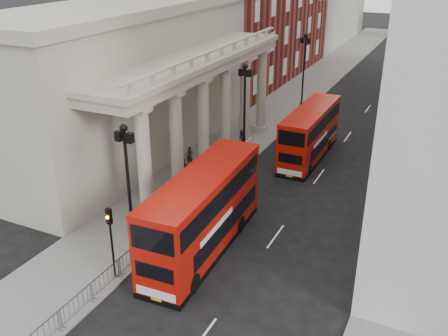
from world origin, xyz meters
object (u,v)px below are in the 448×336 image
(lamp_post_mid, at_px, (245,107))
(pedestrian_b, at_px, (183,167))
(lamp_post_south, at_px, (128,185))
(bus_far, at_px, (310,132))
(traffic_light, at_px, (110,231))
(pedestrian_c, at_px, (243,139))
(pedestrian_a, at_px, (190,156))
(bus_near, at_px, (203,211))
(lamp_post_north, at_px, (304,67))

(lamp_post_mid, xyz_separation_m, pedestrian_b, (-3.11, -4.88, -4.02))
(lamp_post_south, height_order, lamp_post_mid, same)
(bus_far, bearing_deg, pedestrian_b, -132.79)
(traffic_light, bearing_deg, lamp_post_south, 92.84)
(lamp_post_mid, bearing_deg, pedestrian_c, 115.48)
(pedestrian_a, bearing_deg, pedestrian_c, 62.87)
(traffic_light, bearing_deg, lamp_post_mid, 90.32)
(lamp_post_mid, relative_size, bus_near, 0.71)
(bus_near, xyz_separation_m, bus_far, (1.53, 16.62, -0.30))
(lamp_post_north, distance_m, bus_far, 13.64)
(lamp_post_south, xyz_separation_m, bus_far, (4.65, 19.45, -2.61))
(lamp_post_mid, distance_m, pedestrian_a, 6.09)
(lamp_post_north, bearing_deg, pedestrian_a, -101.00)
(pedestrian_c, bearing_deg, traffic_light, -68.33)
(bus_near, relative_size, pedestrian_b, 7.56)
(lamp_post_north, height_order, bus_near, lamp_post_north)
(lamp_post_south, distance_m, pedestrian_c, 19.33)
(lamp_post_south, xyz_separation_m, lamp_post_mid, (0.00, 16.00, 0.00))
(lamp_post_south, bearing_deg, lamp_post_north, 90.00)
(lamp_post_north, relative_size, traffic_light, 1.93)
(lamp_post_mid, bearing_deg, lamp_post_south, -90.00)
(lamp_post_mid, relative_size, traffic_light, 1.93)
(lamp_post_south, relative_size, pedestrian_b, 5.40)
(lamp_post_south, relative_size, bus_near, 0.71)
(lamp_post_south, height_order, bus_near, lamp_post_south)
(bus_near, height_order, pedestrian_a, bus_near)
(lamp_post_south, distance_m, pedestrian_a, 14.25)
(lamp_post_north, distance_m, traffic_light, 34.07)
(lamp_post_south, bearing_deg, traffic_light, -87.16)
(pedestrian_c, bearing_deg, lamp_post_south, -68.20)
(bus_near, bearing_deg, pedestrian_c, 103.20)
(pedestrian_a, distance_m, pedestrian_c, 6.13)
(lamp_post_mid, distance_m, pedestrian_c, 5.08)
(bus_far, bearing_deg, bus_near, -95.07)
(traffic_light, distance_m, pedestrian_a, 15.81)
(lamp_post_mid, relative_size, lamp_post_north, 1.00)
(bus_far, relative_size, pedestrian_b, 6.64)
(pedestrian_a, distance_m, pedestrian_b, 2.14)
(pedestrian_a, bearing_deg, lamp_post_mid, 32.33)
(lamp_post_south, xyz_separation_m, pedestrian_b, (-3.11, 11.12, -4.02))
(lamp_post_north, distance_m, pedestrian_b, 21.49)
(pedestrian_c, bearing_deg, bus_near, -56.70)
(lamp_post_south, bearing_deg, bus_near, 42.09)
(bus_near, height_order, pedestrian_b, bus_near)
(traffic_light, height_order, pedestrian_c, traffic_light)
(bus_far, bearing_deg, pedestrian_a, -142.83)
(traffic_light, distance_m, pedestrian_c, 21.06)
(pedestrian_b, bearing_deg, traffic_light, 87.64)
(traffic_light, xyz_separation_m, bus_far, (4.55, 21.47, -0.80))
(lamp_post_south, bearing_deg, bus_far, 76.55)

